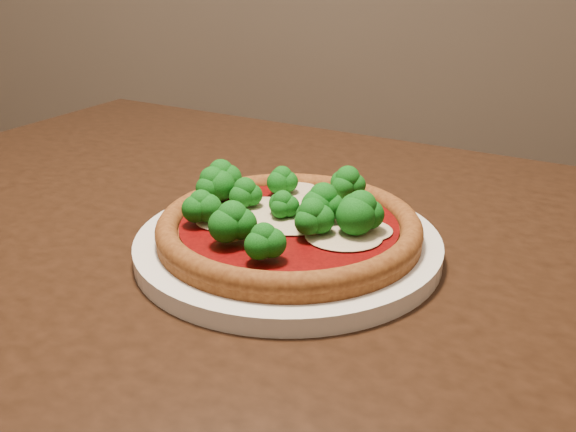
# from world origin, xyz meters

# --- Properties ---
(dining_table) EXTENTS (1.36, 1.24, 0.75)m
(dining_table) POSITION_xyz_m (0.13, 0.02, 0.65)
(dining_table) COLOR black
(dining_table) RESTS_ON floor
(plate) EXTENTS (0.30, 0.30, 0.02)m
(plate) POSITION_xyz_m (0.20, 0.01, 0.76)
(plate) COLOR white
(plate) RESTS_ON dining_table
(pizza) EXTENTS (0.26, 0.26, 0.06)m
(pizza) POSITION_xyz_m (0.20, 0.01, 0.79)
(pizza) COLOR brown
(pizza) RESTS_ON plate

